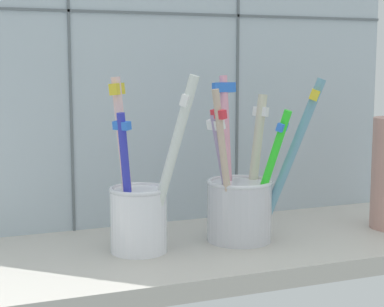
% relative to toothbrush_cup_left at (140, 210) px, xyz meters
% --- Properties ---
extents(counter_slab, '(0.64, 0.22, 0.02)m').
position_rel_toothbrush_cup_left_xyz_m(counter_slab, '(0.06, 0.01, -0.06)').
color(counter_slab, '#BCB7AD').
rests_on(counter_slab, ground).
extents(tile_wall_back, '(0.64, 0.02, 0.45)m').
position_rel_toothbrush_cup_left_xyz_m(tile_wall_back, '(0.06, 0.13, 0.16)').
color(tile_wall_back, '#B2C1CC').
rests_on(tile_wall_back, ground).
extents(toothbrush_cup_left, '(0.08, 0.08, 0.19)m').
position_rel_toothbrush_cup_left_xyz_m(toothbrush_cup_left, '(0.00, 0.00, 0.00)').
color(toothbrush_cup_left, white).
rests_on(toothbrush_cup_left, counter_slab).
extents(toothbrush_cup_right, '(0.13, 0.08, 0.18)m').
position_rel_toothbrush_cup_left_xyz_m(toothbrush_cup_right, '(0.12, 0.00, 0.00)').
color(toothbrush_cup_right, silver).
rests_on(toothbrush_cup_right, counter_slab).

